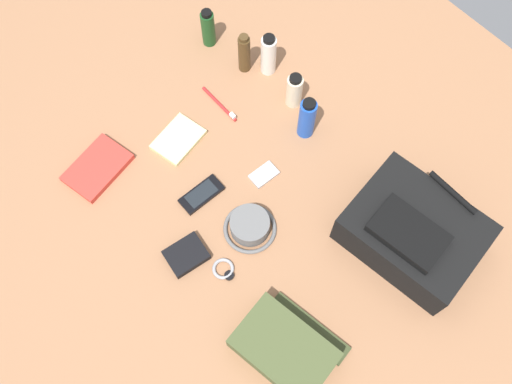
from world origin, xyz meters
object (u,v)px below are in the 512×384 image
(toiletry_pouch, at_px, (285,348))
(lotion_bottle, at_px, (294,90))
(backpack, at_px, (413,232))
(bucket_hat, at_px, (250,226))
(notepad, at_px, (178,139))
(cologne_bottle, at_px, (244,53))
(shampoo_bottle, at_px, (208,28))
(toothbrush, at_px, (221,106))
(toothpaste_tube, at_px, (268,55))
(paperback_novel, at_px, (97,168))
(wallet, at_px, (186,255))
(cell_phone, at_px, (201,194))
(deodorant_spray, at_px, (307,118))
(media_player, at_px, (264,175))
(wristwatch, at_px, (224,270))

(toiletry_pouch, height_order, lotion_bottle, lotion_bottle)
(backpack, bearing_deg, bucket_hat, -135.72)
(notepad, bearing_deg, cologne_bottle, 89.85)
(cologne_bottle, height_order, lotion_bottle, cologne_bottle)
(toiletry_pouch, bearing_deg, shampoo_bottle, 151.55)
(toothbrush, bearing_deg, cologne_bottle, 112.77)
(cologne_bottle, bearing_deg, notepad, -77.86)
(toothpaste_tube, relative_size, paperback_novel, 0.75)
(toothpaste_tube, distance_m, wallet, 0.69)
(backpack, bearing_deg, toiletry_pouch, -90.69)
(shampoo_bottle, relative_size, wallet, 1.32)
(wallet, bearing_deg, notepad, 152.70)
(toiletry_pouch, height_order, cell_phone, toiletry_pouch)
(shampoo_bottle, distance_m, cell_phone, 0.57)
(deodorant_spray, xyz_separation_m, toothbrush, (-0.24, -0.14, -0.07))
(lotion_bottle, height_order, cell_phone, lotion_bottle)
(toothbrush, bearing_deg, paperback_novel, -100.24)
(toothpaste_tube, height_order, paperback_novel, toothpaste_tube)
(toiletry_pouch, height_order, toothpaste_tube, toothpaste_tube)
(toiletry_pouch, xyz_separation_m, bucket_hat, (-0.32, 0.16, -0.01))
(lotion_bottle, bearing_deg, media_player, -61.40)
(toothpaste_tube, height_order, cell_phone, toothpaste_tube)
(notepad, bearing_deg, toothbrush, 79.85)
(cell_phone, relative_size, notepad, 0.89)
(bucket_hat, xyz_separation_m, wallet, (-0.06, -0.19, -0.01))
(wallet, bearing_deg, media_player, 105.09)
(paperback_novel, height_order, wallet, wallet)
(toothpaste_tube, bearing_deg, deodorant_spray, -15.53)
(toiletry_pouch, relative_size, media_player, 3.24)
(wristwatch, bearing_deg, media_player, 117.64)
(shampoo_bottle, bearing_deg, cologne_bottle, 6.97)
(toothbrush, bearing_deg, deodorant_spray, 29.78)
(deodorant_spray, bearing_deg, cell_phone, -96.63)
(lotion_bottle, bearing_deg, paperback_novel, -109.32)
(paperback_novel, height_order, wristwatch, paperback_novel)
(toothbrush, height_order, notepad, toothbrush)
(toothpaste_tube, distance_m, wristwatch, 0.70)
(toothpaste_tube, distance_m, cell_phone, 0.50)
(paperback_novel, xyz_separation_m, notepad, (0.08, 0.25, -0.00))
(shampoo_bottle, height_order, lotion_bottle, shampoo_bottle)
(media_player, height_order, wallet, wallet)
(wallet, bearing_deg, backpack, 60.31)
(paperback_novel, xyz_separation_m, cell_phone, (0.28, 0.18, -0.00))
(wristwatch, bearing_deg, wallet, -152.44)
(shampoo_bottle, height_order, deodorant_spray, deodorant_spray)
(shampoo_bottle, xyz_separation_m, toothbrush, (0.22, -0.14, -0.06))
(cologne_bottle, height_order, toothpaste_tube, toothpaste_tube)
(toothpaste_tube, distance_m, paperback_novel, 0.64)
(shampoo_bottle, distance_m, notepad, 0.40)
(lotion_bottle, bearing_deg, cologne_bottle, -171.41)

